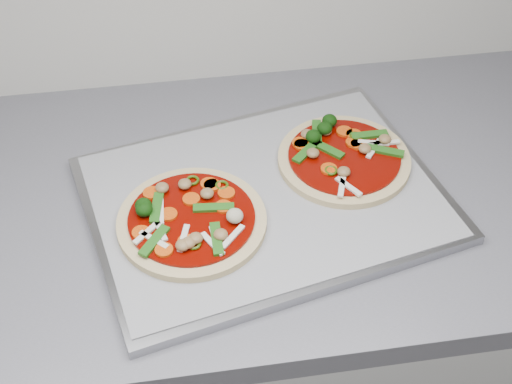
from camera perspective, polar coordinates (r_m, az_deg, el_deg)
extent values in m
cube|color=gray|center=(1.05, 0.74, -0.59)|extent=(0.58, 0.48, 0.02)
cube|color=#939398|center=(1.05, 0.74, -0.23)|extent=(0.55, 0.45, 0.00)
cylinder|color=#D5C183|center=(1.00, -5.15, -2.36)|extent=(0.25, 0.25, 0.01)
cylinder|color=#770400|center=(1.00, -5.18, -2.06)|extent=(0.21, 0.21, 0.00)
cube|color=white|center=(0.97, -1.88, -3.59)|extent=(0.04, 0.04, 0.00)
ellipsoid|color=brown|center=(1.02, -3.93, -0.11)|extent=(0.02, 0.02, 0.01)
torus|color=#2C470A|center=(1.01, -8.52, -1.51)|extent=(0.02, 0.02, 0.00)
torus|color=#2C470A|center=(1.05, -5.10, 0.93)|extent=(0.03, 0.03, 0.00)
cylinder|color=orange|center=(0.96, -7.37, -4.62)|extent=(0.03, 0.03, 0.00)
cylinder|color=orange|center=(1.04, -3.51, 0.53)|extent=(0.03, 0.03, 0.00)
cylinder|color=orange|center=(1.02, -5.20, -0.57)|extent=(0.04, 0.04, 0.00)
cube|color=white|center=(0.97, -5.82, -3.68)|extent=(0.02, 0.05, 0.00)
cylinder|color=orange|center=(1.00, -7.01, -1.78)|extent=(0.03, 0.03, 0.00)
cube|color=#2B6E1E|center=(0.97, -8.14, -3.89)|extent=(0.05, 0.06, 0.00)
ellipsoid|color=brown|center=(1.03, -7.52, 0.34)|extent=(0.03, 0.03, 0.01)
cube|color=#2B6E1E|center=(1.00, -3.41, -1.25)|extent=(0.06, 0.02, 0.00)
ellipsoid|color=#B9B291|center=(0.98, -1.71, -1.92)|extent=(0.03, 0.03, 0.02)
cube|color=white|center=(1.00, -7.62, -1.58)|extent=(0.01, 0.05, 0.00)
ellipsoid|color=brown|center=(0.96, -5.42, -4.06)|extent=(0.03, 0.03, 0.01)
cube|color=#2B6E1E|center=(0.96, -3.17, -3.76)|extent=(0.01, 0.06, 0.00)
ellipsoid|color=brown|center=(1.03, -5.72, 0.64)|extent=(0.03, 0.03, 0.01)
cylinder|color=orange|center=(1.04, -3.79, 0.66)|extent=(0.03, 0.03, 0.00)
cube|color=white|center=(0.98, -8.74, -3.23)|extent=(0.04, 0.04, 0.00)
cylinder|color=orange|center=(1.03, -8.36, -0.08)|extent=(0.03, 0.03, 0.00)
cylinder|color=orange|center=(0.96, -5.57, -3.97)|extent=(0.03, 0.03, 0.00)
ellipsoid|color=brown|center=(0.96, -4.85, -3.70)|extent=(0.03, 0.03, 0.01)
cylinder|color=orange|center=(1.00, -2.62, -1.18)|extent=(0.03, 0.03, 0.00)
ellipsoid|color=brown|center=(0.95, -5.88, -4.25)|extent=(0.03, 0.03, 0.01)
cube|color=white|center=(0.98, -7.70, -2.91)|extent=(0.02, 0.05, 0.00)
torus|color=#2C470A|center=(0.96, -5.00, -4.17)|extent=(0.02, 0.02, 0.00)
cube|color=#2B6E1E|center=(1.01, -7.95, -1.25)|extent=(0.02, 0.06, 0.00)
ellipsoid|color=#14360C|center=(1.01, -9.00, -1.06)|extent=(0.03, 0.03, 0.02)
ellipsoid|color=#14360C|center=(1.00, -8.95, -1.37)|extent=(0.03, 0.03, 0.02)
ellipsoid|color=brown|center=(0.96, -2.84, -3.42)|extent=(0.03, 0.03, 0.01)
cylinder|color=orange|center=(1.02, -2.39, -0.08)|extent=(0.03, 0.03, 0.00)
cylinder|color=orange|center=(0.98, -9.19, -3.23)|extent=(0.03, 0.03, 0.00)
torus|color=#2C470A|center=(1.03, -2.75, 0.53)|extent=(0.03, 0.03, 0.00)
cube|color=white|center=(0.96, -3.28, -3.82)|extent=(0.01, 0.05, 0.00)
cube|color=white|center=(0.97, -8.18, -3.80)|extent=(0.04, 0.04, 0.00)
cube|color=white|center=(0.96, -3.51, -4.16)|extent=(0.03, 0.05, 0.00)
cylinder|color=#D5C183|center=(1.10, 7.05, 2.58)|extent=(0.23, 0.23, 0.01)
cylinder|color=#770400|center=(1.10, 7.08, 2.86)|extent=(0.19, 0.19, 0.00)
torus|color=#2C470A|center=(1.13, 7.94, 4.45)|extent=(0.03, 0.03, 0.00)
ellipsoid|color=brown|center=(1.06, 7.04, 1.63)|extent=(0.03, 0.03, 0.01)
cube|color=#2B6E1E|center=(1.11, 10.29, 3.27)|extent=(0.06, 0.04, 0.00)
ellipsoid|color=#14360C|center=(1.14, 5.91, 5.71)|extent=(0.03, 0.03, 0.02)
cube|color=white|center=(1.04, 6.90, 0.54)|extent=(0.02, 0.05, 0.00)
cylinder|color=orange|center=(1.07, 5.85, 1.85)|extent=(0.04, 0.04, 0.00)
cube|color=white|center=(1.12, 9.38, 3.91)|extent=(0.05, 0.02, 0.00)
ellipsoid|color=#14360C|center=(1.11, 4.61, 4.46)|extent=(0.03, 0.03, 0.02)
cylinder|color=orange|center=(1.13, 7.07, 4.83)|extent=(0.03, 0.03, 0.00)
cube|color=white|center=(1.04, 7.41, 0.44)|extent=(0.03, 0.04, 0.00)
torus|color=#2C470A|center=(1.06, 6.01, 1.72)|extent=(0.03, 0.03, 0.00)
cylinder|color=orange|center=(1.11, 8.20, 3.79)|extent=(0.03, 0.03, 0.00)
cube|color=white|center=(1.12, 10.25, 3.86)|extent=(0.05, 0.01, 0.00)
ellipsoid|color=brown|center=(1.12, 10.27, 4.18)|extent=(0.02, 0.02, 0.01)
ellipsoid|color=brown|center=(1.10, 8.71, 3.45)|extent=(0.03, 0.03, 0.01)
cube|color=#2B6E1E|center=(1.10, 5.69, 3.46)|extent=(0.05, 0.05, 0.00)
cube|color=#2B6E1E|center=(1.13, 9.07, 4.54)|extent=(0.06, 0.01, 0.00)
cylinder|color=orange|center=(1.11, 3.53, 3.95)|extent=(0.03, 0.03, 0.00)
cylinder|color=orange|center=(1.12, 7.82, 3.95)|extent=(0.03, 0.03, 0.00)
cube|color=#2B6E1E|center=(1.13, 4.89, 4.77)|extent=(0.02, 0.06, 0.00)
ellipsoid|color=brown|center=(1.13, 5.61, 4.92)|extent=(0.02, 0.02, 0.01)
cylinder|color=orange|center=(1.13, 7.84, 4.57)|extent=(0.04, 0.04, 0.00)
ellipsoid|color=#14360C|center=(1.12, 5.52, 5.09)|extent=(0.03, 0.03, 0.02)
cube|color=white|center=(1.11, 9.43, 3.45)|extent=(0.04, 0.04, 0.00)
ellipsoid|color=brown|center=(1.08, 4.57, 3.13)|extent=(0.02, 0.02, 0.01)
cylinder|color=orange|center=(1.10, 3.69, 3.78)|extent=(0.03, 0.03, 0.00)
cube|color=#2B6E1E|center=(1.09, 4.06, 3.26)|extent=(0.05, 0.05, 0.00)
ellipsoid|color=brown|center=(1.12, 4.11, 4.65)|extent=(0.03, 0.03, 0.01)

